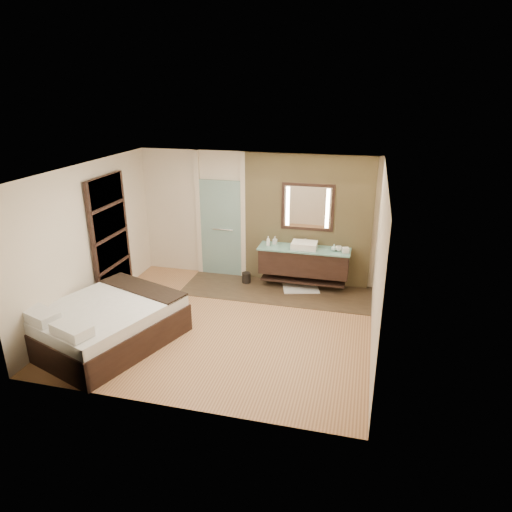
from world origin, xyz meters
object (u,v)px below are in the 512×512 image
(mirror_unit, at_px, (308,207))
(waste_bin, at_px, (246,278))
(vanity, at_px, (304,261))
(bed, at_px, (107,324))

(mirror_unit, bearing_deg, waste_bin, -165.67)
(mirror_unit, height_order, waste_bin, mirror_unit)
(vanity, xyz_separation_m, waste_bin, (-1.20, -0.07, -0.46))
(waste_bin, bearing_deg, mirror_unit, 14.33)
(vanity, height_order, bed, vanity)
(vanity, bearing_deg, mirror_unit, 90.00)
(mirror_unit, height_order, bed, mirror_unit)
(bed, height_order, waste_bin, bed)
(mirror_unit, distance_m, bed, 4.40)
(mirror_unit, distance_m, waste_bin, 1.97)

